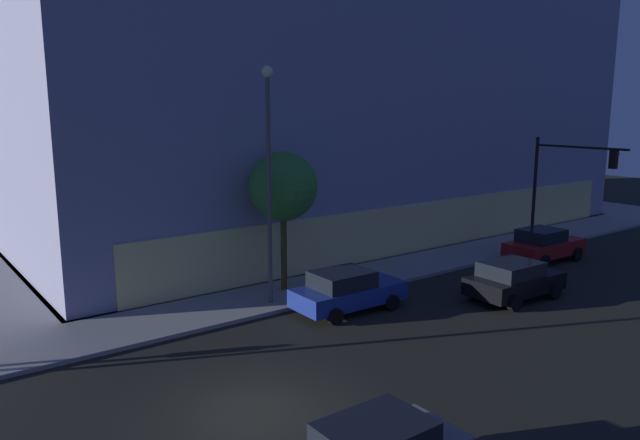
{
  "coord_description": "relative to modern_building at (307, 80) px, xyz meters",
  "views": [
    {
      "loc": [
        -7.21,
        -12.46,
        7.74
      ],
      "look_at": [
        4.29,
        2.9,
        4.11
      ],
      "focal_mm": 33.96,
      "sensor_mm": 36.0,
      "label": 1
    }
  ],
  "objects": [
    {
      "name": "car_black",
      "position": [
        -2.93,
        -18.42,
        -8.58
      ],
      "size": [
        4.22,
        2.3,
        1.59
      ],
      "color": "black",
      "rests_on": "ground"
    },
    {
      "name": "sidewalk_tree",
      "position": [
        -9.91,
        -12.13,
        -4.92
      ],
      "size": [
        2.83,
        2.83,
        5.78
      ],
      "color": "#523E1E",
      "rests_on": "sidewalk_corner"
    },
    {
      "name": "modern_building",
      "position": [
        0.0,
        0.0,
        0.0
      ],
      "size": [
        36.97,
        21.74,
        18.99
      ],
      "color": "#4C4C51",
      "rests_on": "ground"
    },
    {
      "name": "car_red",
      "position": [
        3.48,
        -15.58,
        -8.55
      ],
      "size": [
        4.48,
        2.22,
        1.68
      ],
      "color": "maroon",
      "rests_on": "ground"
    },
    {
      "name": "ground_plane",
      "position": [
        -16.15,
        -20.15,
        -9.41
      ],
      "size": [
        120.0,
        120.0,
        0.0
      ],
      "primitive_type": "plane",
      "color": "black"
    },
    {
      "name": "traffic_light_far_corner",
      "position": [
        5.7,
        -15.03,
        -5.22
      ],
      "size": [
        0.32,
        5.03,
        5.94
      ],
      "color": "black",
      "rests_on": "sidewalk_corner"
    },
    {
      "name": "car_blue",
      "position": [
        -9.24,
        -15.48,
        -8.59
      ],
      "size": [
        4.45,
        2.21,
        1.61
      ],
      "color": "navy",
      "rests_on": "ground"
    },
    {
      "name": "street_lamp_sidewalk",
      "position": [
        -11.26,
        -13.22,
        -3.68
      ],
      "size": [
        0.44,
        0.44,
        9.04
      ],
      "color": "#575757",
      "rests_on": "sidewalk_corner"
    }
  ]
}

